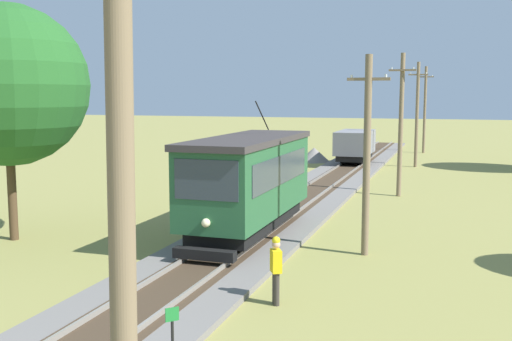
{
  "coord_description": "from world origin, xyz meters",
  "views": [
    {
      "loc": [
        7.15,
        -5.87,
        5.36
      ],
      "look_at": [
        -0.79,
        18.15,
        2.16
      ],
      "focal_mm": 42.46,
      "sensor_mm": 36.0,
      "label": 1
    }
  ],
  "objects_px": {
    "red_tram": "(249,181)",
    "gravel_pile": "(314,155)",
    "trackside_signal_marker": "(172,332)",
    "freight_car": "(355,145)",
    "utility_pole_near_tram": "(367,154)",
    "tree_left_far": "(7,85)",
    "utility_pole_far": "(417,114)",
    "utility_pole_mid": "(401,123)",
    "track_worker": "(276,267)",
    "utility_pole_distant": "(425,109)",
    "utility_pole_foreground": "(122,223)"
  },
  "relations": [
    {
      "from": "utility_pole_near_tram",
      "to": "freight_car",
      "type": "bearing_deg",
      "value": 99.85
    },
    {
      "from": "utility_pole_mid",
      "to": "trackside_signal_marker",
      "type": "height_order",
      "value": "utility_pole_mid"
    },
    {
      "from": "utility_pole_distant",
      "to": "freight_car",
      "type": "bearing_deg",
      "value": -110.26
    },
    {
      "from": "red_tram",
      "to": "utility_pole_far",
      "type": "distance_m",
      "value": 25.65
    },
    {
      "from": "utility_pole_near_tram",
      "to": "utility_pole_distant",
      "type": "bearing_deg",
      "value": 90.0
    },
    {
      "from": "gravel_pile",
      "to": "utility_pole_far",
      "type": "bearing_deg",
      "value": -7.12
    },
    {
      "from": "utility_pole_near_tram",
      "to": "tree_left_far",
      "type": "bearing_deg",
      "value": -171.24
    },
    {
      "from": "red_tram",
      "to": "gravel_pile",
      "type": "relative_size",
      "value": 3.33
    },
    {
      "from": "freight_car",
      "to": "utility_pole_distant",
      "type": "relative_size",
      "value": 0.66
    },
    {
      "from": "freight_car",
      "to": "gravel_pile",
      "type": "relative_size",
      "value": 2.03
    },
    {
      "from": "red_tram",
      "to": "utility_pole_mid",
      "type": "bearing_deg",
      "value": 69.48
    },
    {
      "from": "freight_car",
      "to": "track_worker",
      "type": "xyz_separation_m",
      "value": [
        2.94,
        -30.96,
        -0.57
      ]
    },
    {
      "from": "freight_car",
      "to": "utility_pole_near_tram",
      "type": "relative_size",
      "value": 0.78
    },
    {
      "from": "utility_pole_near_tram",
      "to": "track_worker",
      "type": "height_order",
      "value": "utility_pole_near_tram"
    },
    {
      "from": "utility_pole_near_tram",
      "to": "utility_pole_mid",
      "type": "distance_m",
      "value": 12.58
    },
    {
      "from": "tree_left_far",
      "to": "track_worker",
      "type": "bearing_deg",
      "value": -18.03
    },
    {
      "from": "red_tram",
      "to": "trackside_signal_marker",
      "type": "xyz_separation_m",
      "value": [
        1.97,
        -10.39,
        -1.53
      ]
    },
    {
      "from": "utility_pole_foreground",
      "to": "gravel_pile",
      "type": "height_order",
      "value": "utility_pole_foreground"
    },
    {
      "from": "utility_pole_near_tram",
      "to": "trackside_signal_marker",
      "type": "height_order",
      "value": "utility_pole_near_tram"
    },
    {
      "from": "utility_pole_foreground",
      "to": "trackside_signal_marker",
      "type": "relative_size",
      "value": 7.03
    },
    {
      "from": "utility_pole_near_tram",
      "to": "gravel_pile",
      "type": "bearing_deg",
      "value": 106.31
    },
    {
      "from": "utility_pole_near_tram",
      "to": "utility_pole_mid",
      "type": "relative_size",
      "value": 0.89
    },
    {
      "from": "track_worker",
      "to": "utility_pole_foreground",
      "type": "bearing_deg",
      "value": -110.94
    },
    {
      "from": "utility_pole_distant",
      "to": "gravel_pile",
      "type": "relative_size",
      "value": 3.06
    },
    {
      "from": "red_tram",
      "to": "trackside_signal_marker",
      "type": "height_order",
      "value": "red_tram"
    },
    {
      "from": "utility_pole_mid",
      "to": "track_worker",
      "type": "distance_m",
      "value": 18.45
    },
    {
      "from": "utility_pole_mid",
      "to": "utility_pole_far",
      "type": "height_order",
      "value": "utility_pole_far"
    },
    {
      "from": "utility_pole_distant",
      "to": "red_tram",
      "type": "bearing_deg",
      "value": -96.88
    },
    {
      "from": "red_tram",
      "to": "utility_pole_mid",
      "type": "distance_m",
      "value": 12.66
    },
    {
      "from": "gravel_pile",
      "to": "utility_pole_foreground",
      "type": "bearing_deg",
      "value": -79.44
    },
    {
      "from": "gravel_pile",
      "to": "tree_left_far",
      "type": "xyz_separation_m",
      "value": [
        -4.75,
        -28.97,
        5.11
      ]
    },
    {
      "from": "utility_pole_foreground",
      "to": "track_worker",
      "type": "bearing_deg",
      "value": 98.49
    },
    {
      "from": "tree_left_far",
      "to": "utility_pole_mid",
      "type": "bearing_deg",
      "value": 48.94
    },
    {
      "from": "utility_pole_far",
      "to": "tree_left_far",
      "type": "relative_size",
      "value": 0.89
    },
    {
      "from": "freight_car",
      "to": "utility_pole_distant",
      "type": "height_order",
      "value": "utility_pole_distant"
    },
    {
      "from": "utility_pole_foreground",
      "to": "gravel_pile",
      "type": "xyz_separation_m",
      "value": [
        -7.9,
        42.41,
        -3.67
      ]
    },
    {
      "from": "trackside_signal_marker",
      "to": "utility_pole_near_tram",
      "type": "bearing_deg",
      "value": 75.72
    },
    {
      "from": "utility_pole_far",
      "to": "gravel_pile",
      "type": "distance_m",
      "value": 8.65
    },
    {
      "from": "utility_pole_far",
      "to": "gravel_pile",
      "type": "height_order",
      "value": "utility_pole_far"
    },
    {
      "from": "red_tram",
      "to": "utility_pole_distant",
      "type": "height_order",
      "value": "utility_pole_distant"
    },
    {
      "from": "utility_pole_near_tram",
      "to": "track_worker",
      "type": "xyz_separation_m",
      "value": [
        -1.46,
        -5.59,
        -2.43
      ]
    },
    {
      "from": "utility_pole_near_tram",
      "to": "tree_left_far",
      "type": "distance_m",
      "value": 13.0
    },
    {
      "from": "red_tram",
      "to": "freight_car",
      "type": "relative_size",
      "value": 1.64
    },
    {
      "from": "red_tram",
      "to": "utility_pole_foreground",
      "type": "relative_size",
      "value": 1.03
    },
    {
      "from": "utility_pole_near_tram",
      "to": "utility_pole_distant",
      "type": "distance_m",
      "value": 37.3
    },
    {
      "from": "gravel_pile",
      "to": "freight_car",
      "type": "bearing_deg",
      "value": -25.26
    },
    {
      "from": "utility_pole_foreground",
      "to": "utility_pole_far",
      "type": "relative_size",
      "value": 1.08
    },
    {
      "from": "freight_car",
      "to": "utility_pole_foreground",
      "type": "xyz_separation_m",
      "value": [
        4.4,
        -40.76,
        2.69
      ]
    },
    {
      "from": "freight_car",
      "to": "red_tram",
      "type": "bearing_deg",
      "value": -89.99
    },
    {
      "from": "trackside_signal_marker",
      "to": "gravel_pile",
      "type": "xyz_separation_m",
      "value": [
        -5.47,
        36.58,
        -0.1
      ]
    }
  ]
}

